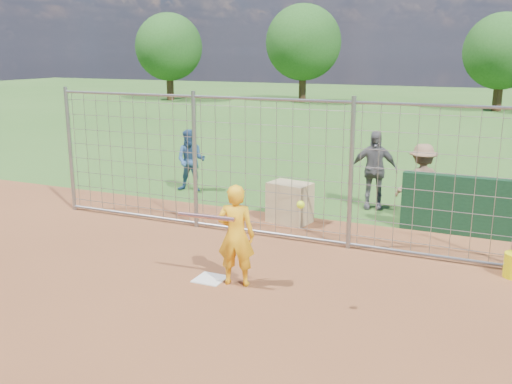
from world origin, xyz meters
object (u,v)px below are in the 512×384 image
at_px(batter, 236,235).
at_px(bystander_b, 374,170).
at_px(equipment_bin, 290,203).
at_px(bystander_c, 422,183).
at_px(bystander_a, 191,161).

xyz_separation_m(batter, bystander_b, (0.85, 4.94, 0.10)).
xyz_separation_m(bystander_b, equipment_bin, (-1.26, -1.71, -0.45)).
bearing_deg(batter, bystander_c, -126.72).
height_order(bystander_c, equipment_bin, bystander_c).
distance_m(bystander_b, equipment_bin, 2.17).
bearing_deg(bystander_a, equipment_bin, -38.62).
distance_m(batter, bystander_c, 4.84).
bearing_deg(equipment_bin, bystander_a, 165.16).
distance_m(batter, equipment_bin, 3.27).
height_order(bystander_a, equipment_bin, bystander_a).
bearing_deg(batter, bystander_a, -66.47).
height_order(batter, bystander_c, bystander_c).
bearing_deg(bystander_c, bystander_a, -30.08).
relative_size(batter, bystander_b, 0.88).
height_order(bystander_a, bystander_c, bystander_c).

